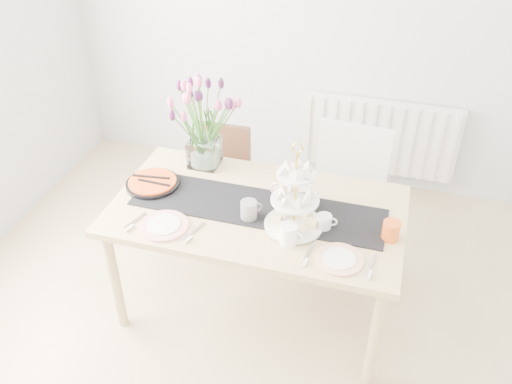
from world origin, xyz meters
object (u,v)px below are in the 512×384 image
(cream_jug, at_px, (324,222))
(cake_stand, at_px, (295,207))
(tart_tin, at_px, (153,183))
(teapot, at_px, (295,193))
(mug_white, at_px, (289,234))
(plate_left, at_px, (164,226))
(dining_table, at_px, (257,219))
(plate_right, at_px, (339,259))
(tulip_vase, at_px, (202,113))
(mug_orange, at_px, (391,231))
(chair_brown, at_px, (220,174))
(mug_grey, at_px, (249,210))
(chair_white, at_px, (346,188))
(radiator, at_px, (378,137))

(cream_jug, bearing_deg, cake_stand, -177.48)
(cream_jug, distance_m, tart_tin, 1.03)
(cake_stand, xyz_separation_m, teapot, (-0.04, 0.19, -0.05))
(mug_white, bearing_deg, plate_left, -160.70)
(dining_table, distance_m, plate_right, 0.59)
(tulip_vase, bearing_deg, plate_left, -89.24)
(dining_table, bearing_deg, mug_orange, -4.94)
(cake_stand, bearing_deg, chair_brown, 131.68)
(cream_jug, relative_size, mug_grey, 0.75)
(dining_table, xyz_separation_m, mug_orange, (0.72, -0.06, 0.13))
(mug_orange, bearing_deg, mug_grey, 129.71)
(chair_brown, relative_size, plate_left, 3.03)
(tart_tin, bearing_deg, chair_white, 28.77)
(chair_brown, bearing_deg, plate_left, -88.36)
(mug_grey, distance_m, plate_right, 0.55)
(teapot, bearing_deg, tulip_vase, 161.28)
(radiator, bearing_deg, tart_tin, -128.47)
(cake_stand, distance_m, teapot, 0.20)
(cream_jug, bearing_deg, plate_right, -72.30)
(tart_tin, bearing_deg, plate_left, -56.60)
(dining_table, bearing_deg, mug_white, -45.14)
(dining_table, relative_size, plate_left, 6.16)
(chair_brown, xyz_separation_m, plate_left, (0.05, -0.98, 0.30))
(mug_orange, bearing_deg, teapot, 111.74)
(chair_white, relative_size, cream_jug, 11.80)
(cake_stand, xyz_separation_m, mug_orange, (0.49, 0.04, -0.08))
(mug_orange, bearing_deg, plate_right, 173.25)
(cream_jug, bearing_deg, chair_brown, 128.54)
(cake_stand, bearing_deg, teapot, 102.24)
(tulip_vase, xyz_separation_m, plate_right, (0.93, -0.64, -0.34))
(mug_grey, xyz_separation_m, mug_white, (0.25, -0.13, 0.00))
(teapot, xyz_separation_m, mug_grey, (-0.21, -0.18, -0.03))
(tart_tin, bearing_deg, dining_table, -2.96)
(cake_stand, distance_m, mug_white, 0.15)
(chair_brown, xyz_separation_m, mug_grey, (0.45, -0.78, 0.35))
(radiator, bearing_deg, cream_jug, -95.80)
(cake_stand, height_order, tart_tin, cake_stand)
(radiator, height_order, dining_table, same)
(plate_left, bearing_deg, cream_jug, 15.53)
(tart_tin, xyz_separation_m, mug_orange, (1.36, -0.10, 0.03))
(mug_grey, bearing_deg, tulip_vase, 90.03)
(dining_table, xyz_separation_m, plate_right, (0.50, -0.29, 0.08))
(chair_brown, distance_m, cream_jug, 1.18)
(radiator, height_order, chair_brown, chair_brown)
(teapot, distance_m, plate_left, 0.72)
(radiator, distance_m, chair_white, 0.92)
(tart_tin, height_order, plate_right, tart_tin)
(radiator, relative_size, cake_stand, 2.64)
(mug_orange, xyz_separation_m, plate_right, (-0.22, -0.23, -0.05))
(cake_stand, xyz_separation_m, cream_jug, (0.15, 0.03, -0.09))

